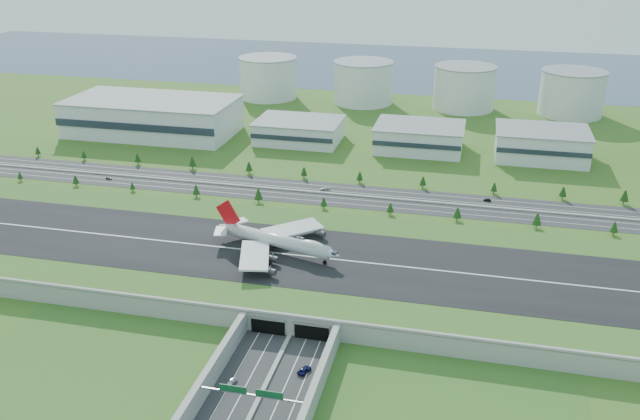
% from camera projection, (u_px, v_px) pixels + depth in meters
% --- Properties ---
extents(ground, '(1200.00, 1200.00, 0.00)m').
position_uv_depth(ground, '(320.00, 274.00, 300.73)').
color(ground, '#29561B').
rests_on(ground, ground).
extents(airfield_deck, '(520.00, 100.00, 9.20)m').
position_uv_depth(airfield_deck, '(320.00, 266.00, 299.04)').
color(airfield_deck, gray).
rests_on(airfield_deck, ground).
extents(underpass_road, '(38.80, 120.40, 8.00)m').
position_uv_depth(underpass_road, '(247.00, 414.00, 210.36)').
color(underpass_road, '#28282B').
rests_on(underpass_road, ground).
extents(sign_gantry_near, '(38.70, 0.70, 9.80)m').
position_uv_depth(sign_gantry_near, '(251.00, 396.00, 212.89)').
color(sign_gantry_near, gray).
rests_on(sign_gantry_near, ground).
extents(north_expressway, '(560.00, 36.00, 0.12)m').
position_uv_depth(north_expressway, '(358.00, 196.00, 385.78)').
color(north_expressway, '#28282B').
rests_on(north_expressway, ground).
extents(tree_row, '(501.83, 48.73, 8.50)m').
position_uv_depth(tree_row, '(402.00, 193.00, 377.77)').
color(tree_row, '#3D2819').
rests_on(tree_row, ground).
extents(hangar_west, '(120.00, 60.00, 25.00)m').
position_uv_depth(hangar_west, '(153.00, 117.00, 497.25)').
color(hangar_west, silver).
rests_on(hangar_west, ground).
extents(hangar_mid_a, '(58.00, 42.00, 15.00)m').
position_uv_depth(hangar_mid_a, '(299.00, 131.00, 480.55)').
color(hangar_mid_a, silver).
rests_on(hangar_mid_a, ground).
extents(hangar_mid_b, '(58.00, 42.00, 17.00)m').
position_uv_depth(hangar_mid_b, '(419.00, 138.00, 462.28)').
color(hangar_mid_b, silver).
rests_on(hangar_mid_b, ground).
extents(hangar_mid_c, '(58.00, 42.00, 19.00)m').
position_uv_depth(hangar_mid_c, '(541.00, 144.00, 445.06)').
color(hangar_mid_c, silver).
rests_on(hangar_mid_c, ground).
extents(fuel_tank_a, '(50.00, 50.00, 35.00)m').
position_uv_depth(fuel_tank_a, '(268.00, 78.00, 596.70)').
color(fuel_tank_a, silver).
rests_on(fuel_tank_a, ground).
extents(fuel_tank_b, '(50.00, 50.00, 35.00)m').
position_uv_depth(fuel_tank_b, '(363.00, 83.00, 578.82)').
color(fuel_tank_b, silver).
rests_on(fuel_tank_b, ground).
extents(fuel_tank_c, '(50.00, 50.00, 35.00)m').
position_uv_depth(fuel_tank_c, '(464.00, 88.00, 560.95)').
color(fuel_tank_c, silver).
rests_on(fuel_tank_c, ground).
extents(fuel_tank_d, '(50.00, 50.00, 35.00)m').
position_uv_depth(fuel_tank_d, '(572.00, 93.00, 543.07)').
color(fuel_tank_d, silver).
rests_on(fuel_tank_d, ground).
extents(bay_water, '(1200.00, 260.00, 0.06)m').
position_uv_depth(bay_water, '(422.00, 67.00, 730.55)').
color(bay_water, '#324360').
rests_on(bay_water, ground).
extents(boeing_747, '(63.12, 58.85, 20.01)m').
position_uv_depth(boeing_747, '(277.00, 240.00, 301.20)').
color(boeing_747, silver).
rests_on(boeing_747, airfield_deck).
extents(car_0, '(3.28, 5.30, 1.69)m').
position_uv_depth(car_0, '(232.00, 382.00, 228.95)').
color(car_0, silver).
rests_on(car_0, ground).
extents(car_2, '(4.75, 6.54, 1.65)m').
position_uv_depth(car_2, '(304.00, 370.00, 234.91)').
color(car_2, '#0C0F3E').
rests_on(car_2, ground).
extents(car_4, '(4.56, 2.78, 1.45)m').
position_uv_depth(car_4, '(109.00, 178.00, 411.21)').
color(car_4, '#5C5C61').
rests_on(car_4, ground).
extents(car_5, '(4.08, 1.50, 1.33)m').
position_uv_depth(car_5, '(487.00, 200.00, 378.97)').
color(car_5, black).
rests_on(car_5, ground).
extents(car_7, '(6.06, 3.92, 1.63)m').
position_uv_depth(car_7, '(325.00, 188.00, 395.02)').
color(car_7, silver).
rests_on(car_7, ground).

